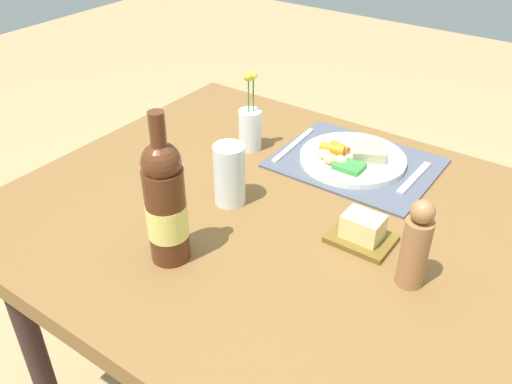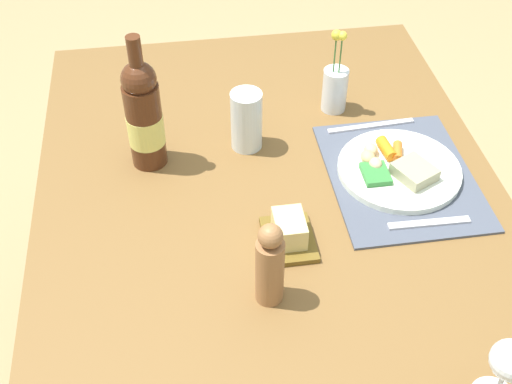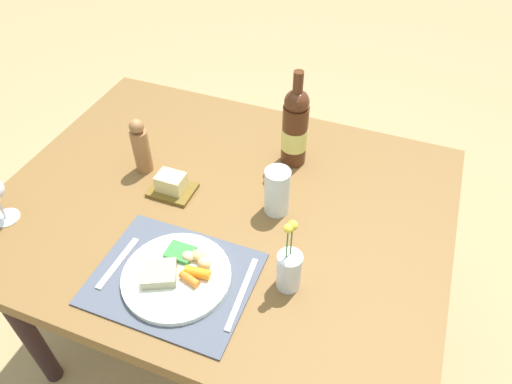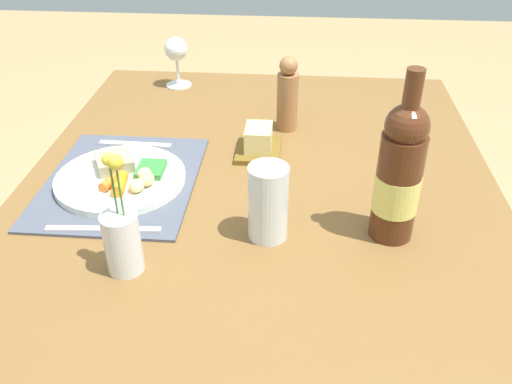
{
  "view_description": "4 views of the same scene",
  "coord_description": "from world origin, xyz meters",
  "px_view_note": "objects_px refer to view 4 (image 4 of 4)",
  "views": [
    {
      "loc": [
        -0.49,
        0.84,
        1.45
      ],
      "look_at": [
        0.05,
        0.08,
        0.83
      ],
      "focal_mm": 38.2,
      "sensor_mm": 36.0,
      "label": 1
    },
    {
      "loc": [
        -1.02,
        0.18,
        1.71
      ],
      "look_at": [
        -0.08,
        0.04,
        0.81
      ],
      "focal_mm": 46.05,
      "sensor_mm": 36.0,
      "label": 2
    },
    {
      "loc": [
        0.44,
        -0.87,
        1.71
      ],
      "look_at": [
        0.1,
        0.03,
        0.79
      ],
      "focal_mm": 33.09,
      "sensor_mm": 36.0,
      "label": 3
    },
    {
      "loc": [
        0.96,
        0.07,
        1.35
      ],
      "look_at": [
        0.08,
        0.0,
        0.78
      ],
      "focal_mm": 38.48,
      "sensor_mm": 36.0,
      "label": 4
    }
  ],
  "objects_px": {
    "wine_bottle": "(399,174)",
    "knife": "(103,229)",
    "dinner_plate": "(122,177)",
    "butter_dish": "(258,142)",
    "wine_glass": "(176,52)",
    "flower_vase": "(122,238)",
    "dining_table": "(258,216)",
    "pepper_mill": "(288,96)",
    "water_tumbler": "(268,207)",
    "fork": "(135,144)"
  },
  "relations": [
    {
      "from": "fork",
      "to": "dining_table",
      "type": "bearing_deg",
      "value": 64.53
    },
    {
      "from": "fork",
      "to": "wine_glass",
      "type": "bearing_deg",
      "value": 177.58
    },
    {
      "from": "dinner_plate",
      "to": "butter_dish",
      "type": "bearing_deg",
      "value": 120.5
    },
    {
      "from": "dinner_plate",
      "to": "wine_glass",
      "type": "distance_m",
      "value": 0.55
    },
    {
      "from": "pepper_mill",
      "to": "flower_vase",
      "type": "distance_m",
      "value": 0.61
    },
    {
      "from": "dining_table",
      "to": "pepper_mill",
      "type": "bearing_deg",
      "value": 170.0
    },
    {
      "from": "flower_vase",
      "to": "dining_table",
      "type": "bearing_deg",
      "value": 143.29
    },
    {
      "from": "knife",
      "to": "wine_bottle",
      "type": "xyz_separation_m",
      "value": [
        -0.04,
        0.53,
        0.12
      ]
    },
    {
      "from": "dining_table",
      "to": "fork",
      "type": "height_order",
      "value": "fork"
    },
    {
      "from": "knife",
      "to": "fork",
      "type": "bearing_deg",
      "value": -178.44
    },
    {
      "from": "dining_table",
      "to": "fork",
      "type": "xyz_separation_m",
      "value": [
        -0.15,
        -0.3,
        0.08
      ]
    },
    {
      "from": "dining_table",
      "to": "wine_glass",
      "type": "distance_m",
      "value": 0.63
    },
    {
      "from": "dining_table",
      "to": "knife",
      "type": "xyz_separation_m",
      "value": [
        0.18,
        -0.27,
        0.08
      ]
    },
    {
      "from": "fork",
      "to": "water_tumbler",
      "type": "xyz_separation_m",
      "value": [
        0.31,
        0.33,
        0.05
      ]
    },
    {
      "from": "water_tumbler",
      "to": "dinner_plate",
      "type": "bearing_deg",
      "value": -115.62
    },
    {
      "from": "butter_dish",
      "to": "flower_vase",
      "type": "relative_size",
      "value": 0.59
    },
    {
      "from": "knife",
      "to": "water_tumbler",
      "type": "relative_size",
      "value": 1.48
    },
    {
      "from": "pepper_mill",
      "to": "wine_glass",
      "type": "relative_size",
      "value": 1.29
    },
    {
      "from": "fork",
      "to": "wine_glass",
      "type": "xyz_separation_m",
      "value": [
        -0.39,
        0.03,
        0.09
      ]
    },
    {
      "from": "fork",
      "to": "butter_dish",
      "type": "relative_size",
      "value": 1.31
    },
    {
      "from": "water_tumbler",
      "to": "knife",
      "type": "bearing_deg",
      "value": -86.62
    },
    {
      "from": "fork",
      "to": "knife",
      "type": "distance_m",
      "value": 0.33
    },
    {
      "from": "knife",
      "to": "butter_dish",
      "type": "distance_m",
      "value": 0.42
    },
    {
      "from": "fork",
      "to": "water_tumbler",
      "type": "bearing_deg",
      "value": 48.15
    },
    {
      "from": "wine_bottle",
      "to": "knife",
      "type": "bearing_deg",
      "value": -85.57
    },
    {
      "from": "fork",
      "to": "wine_bottle",
      "type": "xyz_separation_m",
      "value": [
        0.29,
        0.56,
        0.12
      ]
    },
    {
      "from": "dinner_plate",
      "to": "knife",
      "type": "xyz_separation_m",
      "value": [
        0.17,
        0.01,
        -0.01
      ]
    },
    {
      "from": "fork",
      "to": "wine_glass",
      "type": "height_order",
      "value": "wine_glass"
    },
    {
      "from": "pepper_mill",
      "to": "butter_dish",
      "type": "xyz_separation_m",
      "value": [
        0.13,
        -0.06,
        -0.06
      ]
    },
    {
      "from": "wine_glass",
      "to": "water_tumbler",
      "type": "distance_m",
      "value": 0.76
    },
    {
      "from": "dining_table",
      "to": "dinner_plate",
      "type": "bearing_deg",
      "value": -88.35
    },
    {
      "from": "fork",
      "to": "flower_vase",
      "type": "bearing_deg",
      "value": 14.64
    },
    {
      "from": "butter_dish",
      "to": "flower_vase",
      "type": "xyz_separation_m",
      "value": [
        0.42,
        -0.19,
        0.04
      ]
    },
    {
      "from": "dinner_plate",
      "to": "butter_dish",
      "type": "xyz_separation_m",
      "value": [
        -0.16,
        0.27,
        0.01
      ]
    },
    {
      "from": "flower_vase",
      "to": "dinner_plate",
      "type": "bearing_deg",
      "value": -162.47
    },
    {
      "from": "wine_glass",
      "to": "flower_vase",
      "type": "height_order",
      "value": "flower_vase"
    },
    {
      "from": "pepper_mill",
      "to": "water_tumbler",
      "type": "relative_size",
      "value": 1.29
    },
    {
      "from": "dinner_plate",
      "to": "fork",
      "type": "distance_m",
      "value": 0.16
    },
    {
      "from": "butter_dish",
      "to": "flower_vase",
      "type": "bearing_deg",
      "value": -24.26
    },
    {
      "from": "dinner_plate",
      "to": "wine_glass",
      "type": "bearing_deg",
      "value": 179.03
    },
    {
      "from": "wine_glass",
      "to": "butter_dish",
      "type": "bearing_deg",
      "value": 34.56
    },
    {
      "from": "wine_glass",
      "to": "pepper_mill",
      "type": "bearing_deg",
      "value": 51.85
    },
    {
      "from": "flower_vase",
      "to": "wine_glass",
      "type": "bearing_deg",
      "value": -174.79
    },
    {
      "from": "pepper_mill",
      "to": "water_tumbler",
      "type": "bearing_deg",
      "value": -2.53
    },
    {
      "from": "fork",
      "to": "flower_vase",
      "type": "xyz_separation_m",
      "value": [
        0.42,
        0.1,
        0.06
      ]
    },
    {
      "from": "dinner_plate",
      "to": "butter_dish",
      "type": "relative_size",
      "value": 2.09
    },
    {
      "from": "dinner_plate",
      "to": "dining_table",
      "type": "bearing_deg",
      "value": 91.65
    },
    {
      "from": "water_tumbler",
      "to": "flower_vase",
      "type": "distance_m",
      "value": 0.26
    },
    {
      "from": "dining_table",
      "to": "knife",
      "type": "height_order",
      "value": "knife"
    },
    {
      "from": "dining_table",
      "to": "butter_dish",
      "type": "xyz_separation_m",
      "value": [
        -0.15,
        -0.01,
        0.1
      ]
    }
  ]
}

